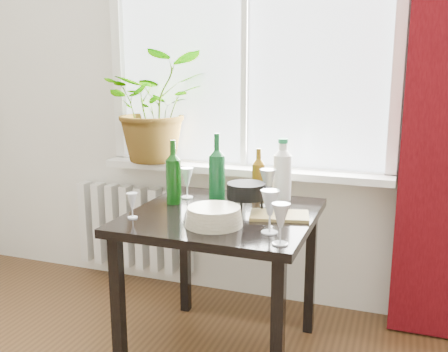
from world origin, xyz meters
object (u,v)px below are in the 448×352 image
(radiator, at_px, (135,227))
(tv_remote, at_px, (214,224))
(cutting_board, at_px, (279,215))
(bottle_amber, at_px, (258,174))
(plate_stack, at_px, (214,217))
(fondue_pot, at_px, (246,198))
(wineglass_back_center, at_px, (268,187))
(potted_plant, at_px, (156,107))
(wine_bottle_left, at_px, (173,171))
(wineglass_far_right, at_px, (280,224))
(wineglass_back_left, at_px, (187,183))
(table, at_px, (223,231))
(wine_bottle_right, at_px, (217,167))
(cleaning_bottle, at_px, (282,169))
(wineglass_front_left, at_px, (132,205))
(wineglass_front_right, at_px, (270,211))

(radiator, relative_size, tv_remote, 4.52)
(cutting_board, bearing_deg, bottle_amber, 123.16)
(plate_stack, relative_size, fondue_pot, 1.21)
(wineglass_back_center, relative_size, plate_stack, 0.77)
(potted_plant, xyz_separation_m, plate_stack, (0.68, -0.80, -0.40))
(wine_bottle_left, distance_m, wineglass_far_right, 0.77)
(wineglass_back_center, relative_size, wineglass_back_left, 1.17)
(bottle_amber, bearing_deg, potted_plant, 157.72)
(table, height_order, potted_plant, potted_plant)
(potted_plant, bearing_deg, radiator, 170.67)
(radiator, bearing_deg, wine_bottle_left, -44.72)
(bottle_amber, relative_size, wineglass_back_left, 1.66)
(table, bearing_deg, potted_plant, 137.41)
(potted_plant, bearing_deg, wineglass_back_center, -27.28)
(plate_stack, bearing_deg, fondue_pot, 74.09)
(radiator, distance_m, wine_bottle_left, 0.95)
(wine_bottle_right, distance_m, cleaning_bottle, 0.34)
(potted_plant, height_order, fondue_pot, potted_plant)
(radiator, distance_m, wineglass_back_left, 0.85)
(table, bearing_deg, fondue_pot, 22.62)
(wine_bottle_right, bearing_deg, wineglass_back_left, 173.99)
(radiator, xyz_separation_m, wineglass_back_left, (0.58, -0.44, 0.44))
(fondue_pot, bearing_deg, table, -153.95)
(wine_bottle_right, xyz_separation_m, wineglass_front_left, (-0.26, -0.40, -0.12))
(wineglass_front_right, height_order, wineglass_back_center, wineglass_back_center)
(radiator, height_order, wineglass_back_center, wineglass_back_center)
(bottle_amber, xyz_separation_m, wineglass_back_left, (-0.36, -0.10, -0.05))
(wineglass_front_left, bearing_deg, plate_stack, 3.52)
(wineglass_front_right, distance_m, fondue_pot, 0.32)
(radiator, distance_m, wineglass_front_left, 1.07)
(bottle_amber, bearing_deg, wineglass_back_left, -164.08)
(wineglass_back_center, bearing_deg, wineglass_back_left, 177.59)
(potted_plant, height_order, wineglass_front_left, potted_plant)
(potted_plant, height_order, tv_remote, potted_plant)
(radiator, xyz_separation_m, cutting_board, (1.12, -0.61, 0.37))
(wineglass_back_left, relative_size, tv_remote, 0.93)
(bottle_amber, distance_m, wineglass_far_right, 0.69)
(cleaning_bottle, height_order, plate_stack, cleaning_bottle)
(radiator, relative_size, table, 0.94)
(plate_stack, bearing_deg, wineglass_back_center, 69.64)
(wine_bottle_left, xyz_separation_m, fondue_pot, (0.39, -0.03, -0.09))
(cleaning_bottle, height_order, fondue_pot, cleaning_bottle)
(tv_remote, bearing_deg, potted_plant, 117.03)
(table, distance_m, wineglass_back_left, 0.37)
(wineglass_far_right, xyz_separation_m, tv_remote, (-0.32, 0.13, -0.08))
(potted_plant, height_order, bottle_amber, potted_plant)
(radiator, xyz_separation_m, table, (0.85, -0.63, 0.27))
(fondue_pot, bearing_deg, wineglass_front_left, -146.19)
(wine_bottle_left, relative_size, plate_stack, 1.30)
(cleaning_bottle, distance_m, wineglass_far_right, 0.68)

